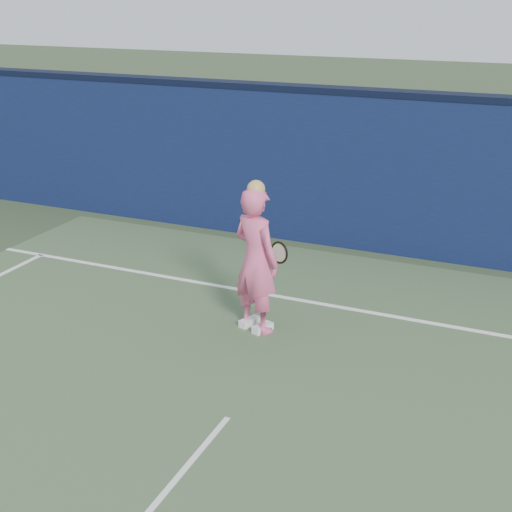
% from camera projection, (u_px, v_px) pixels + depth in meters
% --- Properties ---
extents(ground, '(80.00, 80.00, 0.00)m').
position_uv_depth(ground, '(179.00, 477.00, 6.32)').
color(ground, '#334429').
rests_on(ground, ground).
extents(backstop_wall, '(24.00, 0.40, 2.50)m').
position_uv_depth(backstop_wall, '(375.00, 175.00, 11.45)').
color(backstop_wall, '#0C1735').
rests_on(backstop_wall, ground).
extents(wall_cap, '(24.00, 0.42, 0.10)m').
position_uv_depth(wall_cap, '(380.00, 93.00, 10.99)').
color(wall_cap, black).
rests_on(wall_cap, backstop_wall).
extents(player, '(0.80, 0.67, 1.95)m').
position_uv_depth(player, '(256.00, 260.00, 8.73)').
color(player, '#EB5B8C').
rests_on(player, ground).
extents(racket, '(0.46, 0.34, 0.29)m').
position_uv_depth(racket, '(278.00, 252.00, 9.01)').
color(racket, black).
rests_on(racket, ground).
extents(court_lines, '(11.00, 12.04, 0.01)m').
position_uv_depth(court_lines, '(160.00, 499.00, 6.03)').
color(court_lines, white).
rests_on(court_lines, court_surface).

